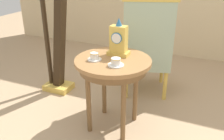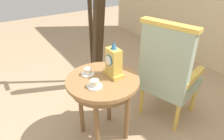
% 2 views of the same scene
% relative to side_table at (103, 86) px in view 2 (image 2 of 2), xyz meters
% --- Properties ---
extents(ground_plane, '(10.00, 10.00, 0.00)m').
position_rel_side_table_xyz_m(ground_plane, '(-0.01, 0.00, -0.60)').
color(ground_plane, tan).
extents(side_table, '(0.67, 0.67, 0.69)m').
position_rel_side_table_xyz_m(side_table, '(0.00, 0.00, 0.00)').
color(side_table, '#9E7042').
rests_on(side_table, ground).
extents(teacup_left, '(0.12, 0.12, 0.07)m').
position_rel_side_table_xyz_m(teacup_left, '(-0.14, -0.08, 0.11)').
color(teacup_left, white).
rests_on(teacup_left, side_table).
extents(teacup_right, '(0.13, 0.13, 0.06)m').
position_rel_side_table_xyz_m(teacup_right, '(0.08, -0.12, 0.11)').
color(teacup_right, white).
rests_on(teacup_right, side_table).
extents(mantel_clock, '(0.19, 0.11, 0.34)m').
position_rel_side_table_xyz_m(mantel_clock, '(0.01, 0.11, 0.22)').
color(mantel_clock, gold).
rests_on(mantel_clock, side_table).
extents(armchair, '(0.67, 0.66, 1.14)m').
position_rel_side_table_xyz_m(armchair, '(0.11, 0.72, -0.01)').
color(armchair, '#9EB299').
rests_on(armchair, ground).
extents(harp, '(0.40, 0.24, 1.80)m').
position_rel_side_table_xyz_m(harp, '(-0.87, 0.41, 0.12)').
color(harp, gold).
rests_on(harp, ground).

